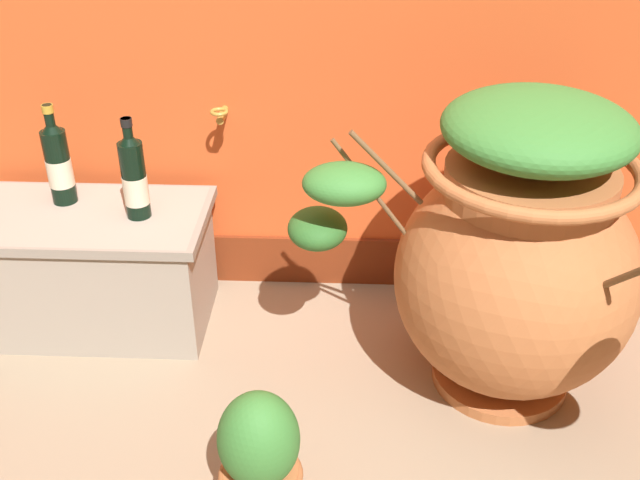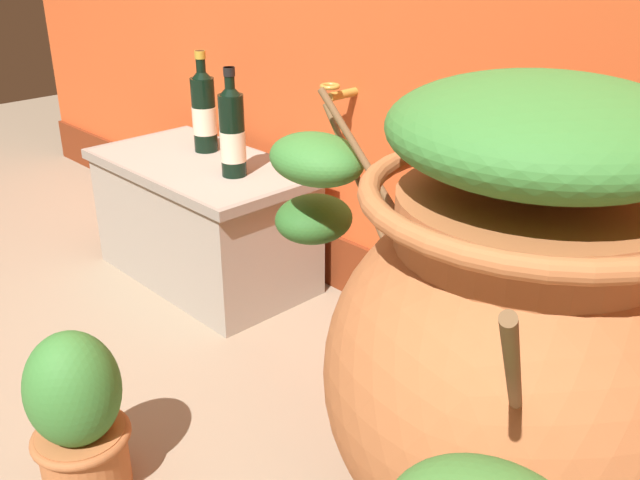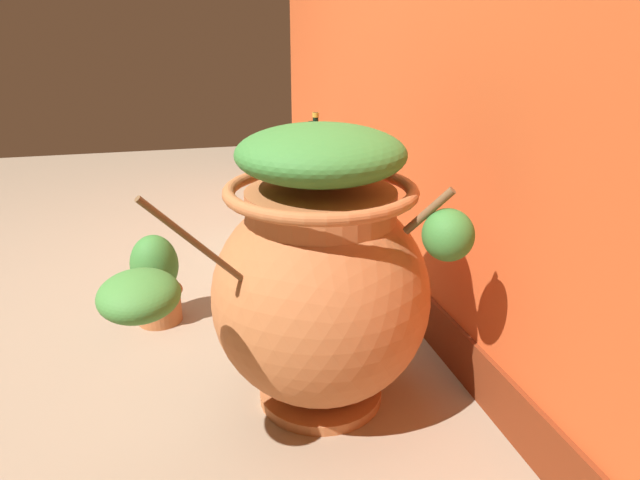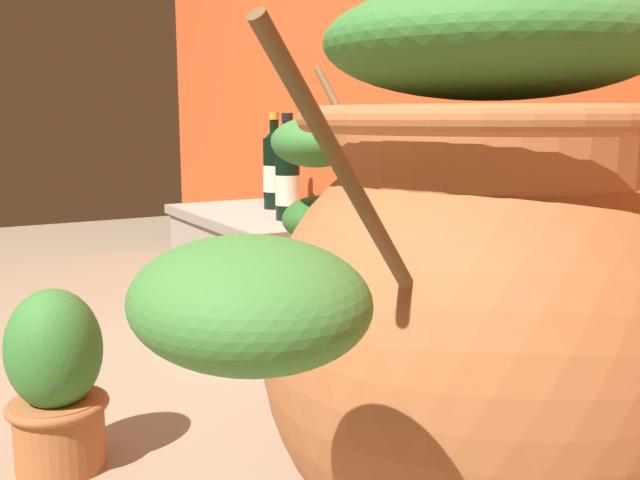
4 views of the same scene
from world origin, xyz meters
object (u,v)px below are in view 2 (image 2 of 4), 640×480
terracotta_urn (513,340)px  wine_bottle_middle (204,110)px  wine_bottle_left (232,131)px  potted_shrub (78,415)px

terracotta_urn → wine_bottle_middle: (-1.34, 0.32, 0.10)m
wine_bottle_left → potted_shrub: wine_bottle_left is taller
terracotta_urn → potted_shrub: terracotta_urn is taller
wine_bottle_left → wine_bottle_middle: wine_bottle_middle is taller
wine_bottle_middle → terracotta_urn: bearing=-13.5°
wine_bottle_middle → potted_shrub: wine_bottle_middle is taller
terracotta_urn → potted_shrub: 0.86m
terracotta_urn → wine_bottle_left: (-1.08, 0.24, 0.10)m
wine_bottle_left → wine_bottle_middle: bearing=162.1°
potted_shrub → terracotta_urn: bearing=38.3°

